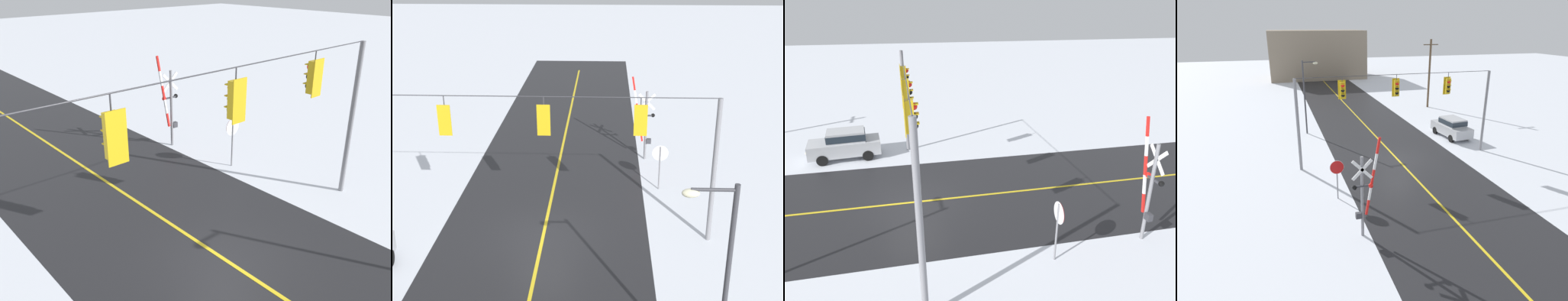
# 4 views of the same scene
# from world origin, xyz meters

# --- Properties ---
(ground_plane) EXTENTS (160.00, 160.00, 0.00)m
(ground_plane) POSITION_xyz_m (0.00, 0.00, 0.00)
(ground_plane) COLOR silver
(signal_span) EXTENTS (14.20, 0.47, 6.22)m
(signal_span) POSITION_xyz_m (-0.08, -0.01, 4.24)
(signal_span) COLOR gray
(signal_span) RESTS_ON ground
(stop_sign) EXTENTS (0.80, 0.09, 2.35)m
(stop_sign) POSITION_xyz_m (-5.33, -4.81, 1.71)
(stop_sign) COLOR gray
(stop_sign) RESTS_ON ground
(railroad_crossing) EXTENTS (1.35, 0.31, 4.82)m
(railroad_crossing) POSITION_xyz_m (-4.79, -8.71, 2.30)
(railroad_crossing) COLOR gray
(railroad_crossing) RESTS_ON ground
(parked_car_silver) EXTENTS (2.16, 4.32, 1.74)m
(parked_car_silver) POSITION_xyz_m (6.39, 3.70, 0.95)
(parked_car_silver) COLOR #B7BABF
(parked_car_silver) RESTS_ON ground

